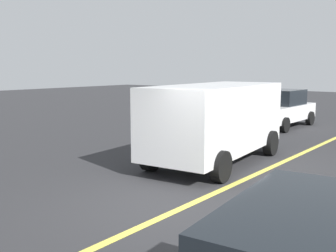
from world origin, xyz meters
name	(u,v)px	position (x,y,z in m)	size (l,w,h in m)	color
ground_plane	(182,208)	(0.00, 0.00, 0.00)	(80.00, 80.00, 0.00)	#2D2D30
lane_marking_centre	(253,175)	(3.00, 0.00, 0.01)	(28.00, 0.16, 0.01)	#E0D14C
white_van	(216,118)	(3.63, 1.51, 1.27)	(5.37, 2.66, 2.20)	white
car_white_approaching	(281,108)	(11.47, 2.90, 0.83)	(4.25, 2.00, 1.68)	white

